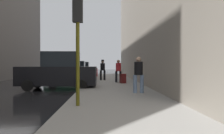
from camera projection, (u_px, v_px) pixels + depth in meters
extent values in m
plane|color=black|center=(10.00, 91.00, 12.50)|extent=(120.00, 120.00, 0.00)
cube|color=gray|center=(115.00, 89.00, 12.74)|extent=(4.00, 40.00, 0.15)
cube|color=black|center=(58.00, 76.00, 13.13)|extent=(4.61, 1.85, 1.10)
cube|color=black|center=(61.00, 59.00, 13.13)|extent=(2.08, 1.57, 0.90)
cylinder|color=black|center=(38.00, 83.00, 14.00)|extent=(0.64, 0.22, 0.64)
cylinder|color=black|center=(28.00, 86.00, 12.16)|extent=(0.64, 0.22, 0.64)
cylinder|color=black|center=(84.00, 83.00, 14.11)|extent=(0.64, 0.22, 0.64)
cylinder|color=black|center=(81.00, 85.00, 12.27)|extent=(0.64, 0.22, 0.64)
cube|color=#193828|center=(71.00, 74.00, 18.50)|extent=(4.23, 1.90, 0.84)
cube|color=black|center=(73.00, 65.00, 18.50)|extent=(1.91, 1.59, 0.70)
cylinder|color=black|center=(57.00, 78.00, 19.35)|extent=(0.64, 0.23, 0.64)
cylinder|color=black|center=(52.00, 79.00, 17.51)|extent=(0.64, 0.23, 0.64)
cylinder|color=black|center=(88.00, 78.00, 19.49)|extent=(0.64, 0.23, 0.64)
cylinder|color=black|center=(87.00, 79.00, 17.66)|extent=(0.64, 0.23, 0.64)
cube|color=#B2191E|center=(78.00, 72.00, 23.72)|extent=(4.23, 1.91, 0.84)
cube|color=black|center=(80.00, 65.00, 23.72)|extent=(1.92, 1.60, 0.70)
cylinder|color=black|center=(67.00, 75.00, 24.56)|extent=(0.64, 0.23, 0.64)
cylinder|color=black|center=(64.00, 76.00, 22.72)|extent=(0.64, 0.23, 0.64)
cylinder|color=black|center=(91.00, 75.00, 24.72)|extent=(0.64, 0.23, 0.64)
cylinder|color=black|center=(90.00, 76.00, 22.88)|extent=(0.64, 0.23, 0.64)
cylinder|color=red|center=(91.00, 80.00, 15.00)|extent=(0.22, 0.22, 0.55)
sphere|color=red|center=(91.00, 75.00, 14.99)|extent=(0.20, 0.20, 0.20)
cylinder|color=red|center=(88.00, 80.00, 14.99)|extent=(0.10, 0.09, 0.09)
cylinder|color=red|center=(93.00, 80.00, 15.00)|extent=(0.10, 0.09, 0.09)
cylinder|color=#514C0F|center=(78.00, 50.00, 7.06)|extent=(0.12, 0.12, 3.60)
cube|color=black|center=(78.00, 8.00, 7.05)|extent=(0.32, 0.24, 0.90)
sphere|color=red|center=(78.00, 1.00, 7.18)|extent=(0.14, 0.14, 0.14)
sphere|color=yellow|center=(78.00, 9.00, 7.18)|extent=(0.14, 0.14, 0.14)
sphere|color=green|center=(78.00, 18.00, 7.18)|extent=(0.14, 0.14, 0.14)
cylinder|color=black|center=(116.00, 77.00, 16.58)|extent=(0.18, 0.18, 0.85)
cylinder|color=black|center=(121.00, 77.00, 16.59)|extent=(0.18, 0.18, 0.85)
cylinder|color=#A51E23|center=(118.00, 67.00, 16.58)|extent=(0.41, 0.41, 0.62)
sphere|color=#997051|center=(118.00, 61.00, 16.57)|extent=(0.24, 0.24, 0.24)
cylinder|color=#728CB2|center=(142.00, 84.00, 10.29)|extent=(0.19, 0.19, 0.85)
cylinder|color=#728CB2|center=(135.00, 84.00, 10.30)|extent=(0.19, 0.19, 0.85)
cylinder|color=black|center=(139.00, 68.00, 10.29)|extent=(0.43, 0.43, 0.62)
sphere|color=tan|center=(139.00, 59.00, 10.28)|extent=(0.24, 0.24, 0.24)
cylinder|color=black|center=(105.00, 75.00, 18.93)|extent=(0.18, 0.18, 0.85)
cylinder|color=black|center=(101.00, 75.00, 18.91)|extent=(0.18, 0.18, 0.85)
cylinder|color=black|center=(103.00, 67.00, 18.91)|extent=(0.41, 0.41, 0.62)
sphere|color=#997051|center=(103.00, 62.00, 18.91)|extent=(0.24, 0.24, 0.24)
cylinder|color=black|center=(103.00, 61.00, 18.91)|extent=(0.34, 0.34, 0.02)
cylinder|color=black|center=(103.00, 60.00, 18.91)|extent=(0.23, 0.23, 0.11)
cube|color=#591414|center=(123.00, 78.00, 15.83)|extent=(0.45, 0.61, 0.68)
cylinder|color=#333333|center=(123.00, 71.00, 15.82)|extent=(0.02, 0.02, 0.36)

